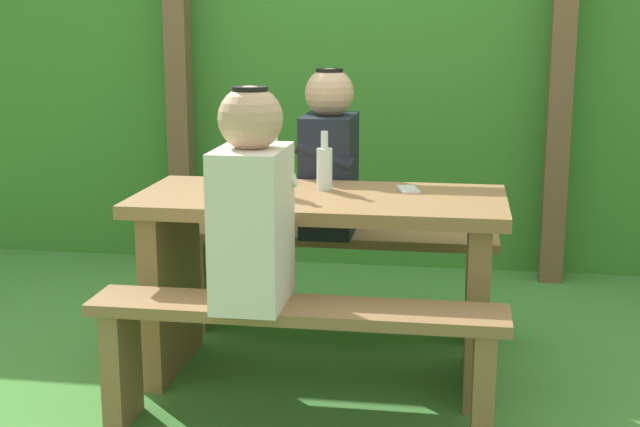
{
  "coord_description": "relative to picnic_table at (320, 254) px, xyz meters",
  "views": [
    {
      "loc": [
        0.52,
        -3.29,
        1.4
      ],
      "look_at": [
        0.0,
        0.0,
        0.66
      ],
      "focal_mm": 50.26,
      "sensor_mm": 36.0,
      "label": 1
    }
  ],
  "objects": [
    {
      "name": "ground_plane",
      "position": [
        0.0,
        0.0,
        -0.5
      ],
      "size": [
        12.0,
        12.0,
        0.0
      ],
      "primitive_type": "plane",
      "color": "#458738"
    },
    {
      "name": "hedge_backdrop",
      "position": [
        0.0,
        1.99,
        0.56
      ],
      "size": [
        6.4,
        0.69,
        2.12
      ],
      "primitive_type": "cube",
      "color": "#3C7F2A",
      "rests_on": "ground_plane"
    },
    {
      "name": "pergola_post_left",
      "position": [
        -1.02,
        1.49,
        0.6
      ],
      "size": [
        0.12,
        0.12,
        2.19
      ],
      "primitive_type": "cube",
      "color": "brown",
      "rests_on": "ground_plane"
    },
    {
      "name": "pergola_post_right",
      "position": [
        1.02,
        1.49,
        0.6
      ],
      "size": [
        0.12,
        0.12,
        2.19
      ],
      "primitive_type": "cube",
      "color": "brown",
      "rests_on": "ground_plane"
    },
    {
      "name": "picnic_table",
      "position": [
        0.0,
        0.0,
        0.0
      ],
      "size": [
        1.4,
        0.64,
        0.73
      ],
      "color": "olive",
      "rests_on": "ground_plane"
    },
    {
      "name": "bench_near",
      "position": [
        0.0,
        -0.51,
        -0.17
      ],
      "size": [
        1.4,
        0.24,
        0.46
      ],
      "color": "olive",
      "rests_on": "ground_plane"
    },
    {
      "name": "bench_far",
      "position": [
        0.0,
        0.51,
        -0.17
      ],
      "size": [
        1.4,
        0.24,
        0.46
      ],
      "color": "olive",
      "rests_on": "ground_plane"
    },
    {
      "name": "person_white_shirt",
      "position": [
        -0.15,
        -0.5,
        0.29
      ],
      "size": [
        0.25,
        0.35,
        0.72
      ],
      "color": "silver",
      "rests_on": "bench_near"
    },
    {
      "name": "person_black_coat",
      "position": [
        -0.04,
        0.5,
        0.29
      ],
      "size": [
        0.25,
        0.35,
        0.72
      ],
      "color": "black",
      "rests_on": "bench_far"
    },
    {
      "name": "drinking_glass",
      "position": [
        -0.26,
        -0.1,
        0.28
      ],
      "size": [
        0.07,
        0.07,
        0.1
      ],
      "primitive_type": "cylinder",
      "color": "silver",
      "rests_on": "picnic_table"
    },
    {
      "name": "bottle_left",
      "position": [
        0.0,
        0.11,
        0.32
      ],
      "size": [
        0.06,
        0.06,
        0.23
      ],
      "color": "silver",
      "rests_on": "picnic_table"
    },
    {
      "name": "bottle_right",
      "position": [
        -0.17,
        -0.01,
        0.33
      ],
      "size": [
        0.06,
        0.06,
        0.22
      ],
      "color": "silver",
      "rests_on": "picnic_table"
    },
    {
      "name": "cell_phone",
      "position": [
        0.33,
        0.14,
        0.24
      ],
      "size": [
        0.1,
        0.15,
        0.01
      ],
      "primitive_type": "cube",
      "rotation": [
        0.0,
        0.0,
        0.24
      ],
      "color": "silver",
      "rests_on": "picnic_table"
    }
  ]
}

